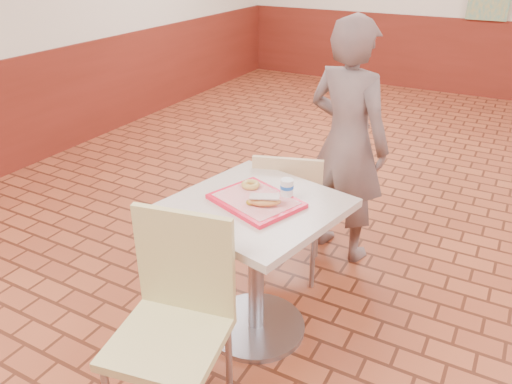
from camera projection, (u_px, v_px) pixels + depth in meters
The scene contains 9 objects.
wainscot_band at pixel (475, 252), 2.55m from camera, with size 8.00×10.00×1.00m.
main_table at pixel (256, 248), 2.53m from camera, with size 0.75×0.75×0.79m.
chair_main_front at pixel (175, 313), 2.08m from camera, with size 0.52×0.52×0.96m.
chair_main_back at pixel (288, 209), 3.00m from camera, with size 0.50×0.50×0.86m.
customer at pixel (347, 143), 3.14m from camera, with size 0.57×0.38×1.57m, color #6C5753.
serving_tray at pixel (256, 201), 2.41m from camera, with size 0.40×0.31×0.03m.
ring_donut at pixel (251, 185), 2.51m from camera, with size 0.09×0.09×0.03m, color gold.
long_john_donut at pixel (264, 201), 2.33m from camera, with size 0.17×0.14×0.05m.
paper_cup at pixel (287, 187), 2.42m from camera, with size 0.07×0.07×0.08m.
Camera 1 is at (0.04, -2.42, 1.93)m, focal length 35.00 mm.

